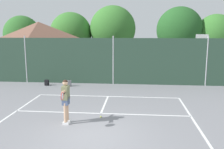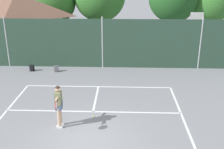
% 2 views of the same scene
% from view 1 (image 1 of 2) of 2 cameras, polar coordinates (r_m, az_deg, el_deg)
% --- Properties ---
extents(ground_plane, '(120.00, 120.00, 0.00)m').
position_cam_1_polar(ground_plane, '(9.28, -4.76, -14.06)').
color(ground_plane, gray).
extents(court_markings, '(8.30, 11.10, 0.01)m').
position_cam_1_polar(court_markings, '(9.86, -4.09, -12.52)').
color(court_markings, white).
rests_on(court_markings, ground).
extents(chainlink_fence, '(26.09, 0.09, 3.45)m').
position_cam_1_polar(chainlink_fence, '(17.53, 0.29, 3.12)').
color(chainlink_fence, '#284233').
rests_on(chainlink_fence, ground).
extents(basketball_hoop, '(0.90, 0.67, 3.55)m').
position_cam_1_polar(basketball_hoop, '(19.62, 20.07, 5.18)').
color(basketball_hoop, '#9E9EA3').
rests_on(basketball_hoop, ground).
extents(clubhouse_building, '(6.98, 4.47, 4.62)m').
position_cam_1_polar(clubhouse_building, '(23.74, -16.58, 6.34)').
color(clubhouse_building, silver).
rests_on(clubhouse_building, ground).
extents(treeline_backdrop, '(24.92, 4.41, 6.47)m').
position_cam_1_polar(treeline_backdrop, '(26.65, 1.59, 10.01)').
color(treeline_backdrop, brown).
rests_on(treeline_backdrop, ground).
extents(tennis_player, '(0.27, 1.44, 1.85)m').
position_cam_1_polar(tennis_player, '(10.20, -10.75, -5.32)').
color(tennis_player, silver).
rests_on(tennis_player, ground).
extents(tennis_ball, '(0.07, 0.07, 0.07)m').
position_cam_1_polar(tennis_ball, '(11.04, -2.62, -9.81)').
color(tennis_ball, '#CCE033').
rests_on(tennis_ball, ground).
extents(backpack_black, '(0.29, 0.26, 0.46)m').
position_cam_1_polar(backpack_black, '(17.85, -14.99, -1.86)').
color(backpack_black, black).
rests_on(backpack_black, ground).
extents(backpack_grey, '(0.31, 0.29, 0.46)m').
position_cam_1_polar(backpack_grey, '(17.27, -9.92, -2.06)').
color(backpack_grey, slate).
rests_on(backpack_grey, ground).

